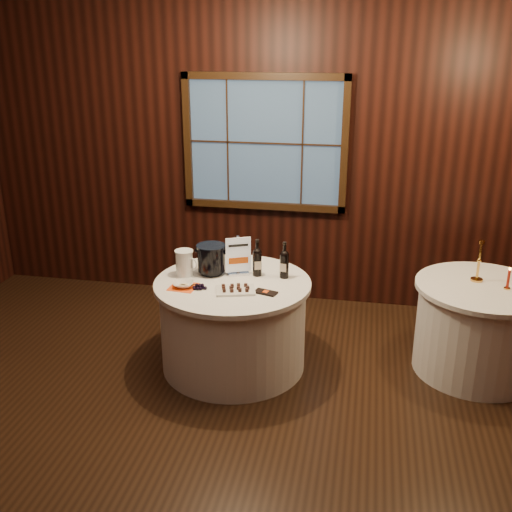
% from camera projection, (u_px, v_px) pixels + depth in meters
% --- Properties ---
extents(ground, '(6.00, 6.00, 0.00)m').
position_uv_depth(ground, '(202.00, 436.00, 4.21)').
color(ground, black).
rests_on(ground, ground).
extents(back_wall, '(6.00, 0.10, 3.00)m').
position_uv_depth(back_wall, '(265.00, 153.00, 5.96)').
color(back_wall, black).
rests_on(back_wall, ground).
extents(main_table, '(1.28, 1.28, 0.77)m').
position_uv_depth(main_table, '(233.00, 324.00, 5.00)').
color(main_table, white).
rests_on(main_table, ground).
extents(side_table, '(1.08, 1.08, 0.77)m').
position_uv_depth(side_table, '(478.00, 328.00, 4.92)').
color(side_table, white).
rests_on(side_table, ground).
extents(sign_stand, '(0.20, 0.16, 0.34)m').
position_uv_depth(sign_stand, '(238.00, 262.00, 4.96)').
color(sign_stand, silver).
rests_on(sign_stand, main_table).
extents(port_bottle_left, '(0.07, 0.09, 0.31)m').
position_uv_depth(port_bottle_left, '(257.00, 260.00, 4.94)').
color(port_bottle_left, black).
rests_on(port_bottle_left, main_table).
extents(port_bottle_right, '(0.07, 0.08, 0.31)m').
position_uv_depth(port_bottle_right, '(284.00, 262.00, 4.89)').
color(port_bottle_right, black).
rests_on(port_bottle_right, main_table).
extents(ice_bucket, '(0.25, 0.25, 0.25)m').
position_uv_depth(ice_bucket, '(211.00, 259.00, 4.97)').
color(ice_bucket, black).
rests_on(ice_bucket, main_table).
extents(chocolate_plate, '(0.35, 0.28, 0.04)m').
position_uv_depth(chocolate_plate, '(235.00, 289.00, 4.67)').
color(chocolate_plate, white).
rests_on(chocolate_plate, main_table).
extents(chocolate_box, '(0.19, 0.13, 0.01)m').
position_uv_depth(chocolate_box, '(266.00, 292.00, 4.64)').
color(chocolate_box, black).
rests_on(chocolate_box, main_table).
extents(grape_bunch, '(0.18, 0.07, 0.04)m').
position_uv_depth(grape_bunch, '(199.00, 287.00, 4.70)').
color(grape_bunch, black).
rests_on(grape_bunch, main_table).
extents(glass_pitcher, '(0.20, 0.15, 0.22)m').
position_uv_depth(glass_pitcher, '(185.00, 263.00, 4.95)').
color(glass_pitcher, white).
rests_on(glass_pitcher, main_table).
extents(orange_napkin, '(0.23, 0.23, 0.00)m').
position_uv_depth(orange_napkin, '(183.00, 287.00, 4.75)').
color(orange_napkin, '#FF5215').
rests_on(orange_napkin, main_table).
extents(cracker_bowl, '(0.18, 0.18, 0.04)m').
position_uv_depth(cracker_bowl, '(183.00, 284.00, 4.75)').
color(cracker_bowl, white).
rests_on(cracker_bowl, orange_napkin).
extents(brass_candlestick, '(0.10, 0.10, 0.35)m').
position_uv_depth(brass_candlestick, '(478.00, 266.00, 4.83)').
color(brass_candlestick, gold).
rests_on(brass_candlestick, side_table).
extents(red_candle, '(0.05, 0.05, 0.18)m').
position_uv_depth(red_candle, '(508.00, 281.00, 4.69)').
color(red_candle, gold).
rests_on(red_candle, side_table).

